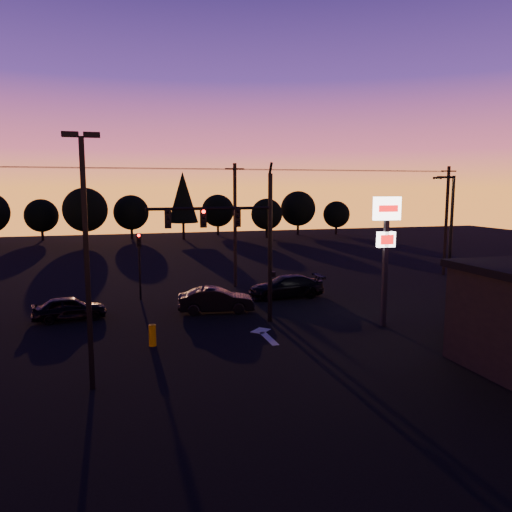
{
  "coord_description": "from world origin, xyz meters",
  "views": [
    {
      "loc": [
        -6.57,
        -21.31,
        7.26
      ],
      "look_at": [
        1.0,
        5.0,
        3.5
      ],
      "focal_mm": 35.0,
      "sensor_mm": 36.0,
      "label": 1
    }
  ],
  "objects_px": {
    "secondary_signal": "(139,256)",
    "parking_lot_light": "(86,245)",
    "car_left": "(70,308)",
    "traffic_signal_mast": "(241,232)",
    "car_mid": "(216,300)",
    "streetlight": "(450,233)",
    "bollard": "(152,335)",
    "car_right": "(286,286)",
    "suv_parked": "(495,326)",
    "pylon_sign": "(386,233)"
  },
  "relations": [
    {
      "from": "secondary_signal",
      "to": "parking_lot_light",
      "type": "relative_size",
      "value": 0.48
    },
    {
      "from": "car_left",
      "to": "traffic_signal_mast",
      "type": "bearing_deg",
      "value": -117.05
    },
    {
      "from": "traffic_signal_mast",
      "to": "car_mid",
      "type": "xyz_separation_m",
      "value": [
        -0.82,
        2.82,
        -4.21
      ]
    },
    {
      "from": "streetlight",
      "to": "bollard",
      "type": "distance_m",
      "value": 19.74
    },
    {
      "from": "parking_lot_light",
      "to": "car_mid",
      "type": "distance_m",
      "value": 12.66
    },
    {
      "from": "bollard",
      "to": "car_mid",
      "type": "distance_m",
      "value": 6.75
    },
    {
      "from": "car_mid",
      "to": "car_left",
      "type": "bearing_deg",
      "value": 94.7
    },
    {
      "from": "car_mid",
      "to": "car_right",
      "type": "relative_size",
      "value": 0.87
    },
    {
      "from": "secondary_signal",
      "to": "car_left",
      "type": "bearing_deg",
      "value": -134.24
    },
    {
      "from": "streetlight",
      "to": "car_left",
      "type": "xyz_separation_m",
      "value": [
        -22.95,
        1.84,
        -3.75
      ]
    },
    {
      "from": "suv_parked",
      "to": "pylon_sign",
      "type": "bearing_deg",
      "value": 145.61
    },
    {
      "from": "traffic_signal_mast",
      "to": "car_right",
      "type": "xyz_separation_m",
      "value": [
        4.45,
        5.48,
        -4.2
      ]
    },
    {
      "from": "suv_parked",
      "to": "bollard",
      "type": "bearing_deg",
      "value": 178.17
    },
    {
      "from": "pylon_sign",
      "to": "suv_parked",
      "type": "height_order",
      "value": "pylon_sign"
    },
    {
      "from": "parking_lot_light",
      "to": "streetlight",
      "type": "xyz_separation_m",
      "value": [
        21.41,
        8.5,
        -0.85
      ]
    },
    {
      "from": "parking_lot_light",
      "to": "suv_parked",
      "type": "height_order",
      "value": "parking_lot_light"
    },
    {
      "from": "car_left",
      "to": "car_right",
      "type": "distance_m",
      "value": 13.56
    },
    {
      "from": "bollard",
      "to": "suv_parked",
      "type": "height_order",
      "value": "suv_parked"
    },
    {
      "from": "suv_parked",
      "to": "traffic_signal_mast",
      "type": "bearing_deg",
      "value": 161.3
    },
    {
      "from": "streetlight",
      "to": "bollard",
      "type": "bearing_deg",
      "value": -167.88
    },
    {
      "from": "car_left",
      "to": "suv_parked",
      "type": "distance_m",
      "value": 21.99
    },
    {
      "from": "secondary_signal",
      "to": "car_left",
      "type": "height_order",
      "value": "secondary_signal"
    },
    {
      "from": "secondary_signal",
      "to": "bollard",
      "type": "relative_size",
      "value": 4.34
    },
    {
      "from": "bollard",
      "to": "car_right",
      "type": "xyz_separation_m",
      "value": [
        9.36,
        8.03,
        0.23
      ]
    },
    {
      "from": "car_mid",
      "to": "pylon_sign",
      "type": "bearing_deg",
      "value": -115.45
    },
    {
      "from": "car_left",
      "to": "pylon_sign",
      "type": "bearing_deg",
      "value": -116.55
    },
    {
      "from": "traffic_signal_mast",
      "to": "car_left",
      "type": "height_order",
      "value": "traffic_signal_mast"
    },
    {
      "from": "car_mid",
      "to": "secondary_signal",
      "type": "bearing_deg",
      "value": 49.52
    },
    {
      "from": "car_right",
      "to": "suv_parked",
      "type": "relative_size",
      "value": 0.97
    },
    {
      "from": "pylon_sign",
      "to": "traffic_signal_mast",
      "type": "bearing_deg",
      "value": 160.64
    },
    {
      "from": "secondary_signal",
      "to": "pylon_sign",
      "type": "distance_m",
      "value": 15.75
    },
    {
      "from": "bollard",
      "to": "suv_parked",
      "type": "relative_size",
      "value": 0.19
    },
    {
      "from": "secondary_signal",
      "to": "parking_lot_light",
      "type": "height_order",
      "value": "parking_lot_light"
    },
    {
      "from": "car_mid",
      "to": "suv_parked",
      "type": "height_order",
      "value": "suv_parked"
    },
    {
      "from": "traffic_signal_mast",
      "to": "bollard",
      "type": "relative_size",
      "value": 8.56
    },
    {
      "from": "secondary_signal",
      "to": "parking_lot_light",
      "type": "xyz_separation_m",
      "value": [
        -2.5,
        -14.49,
        2.41
      ]
    },
    {
      "from": "suv_parked",
      "to": "car_right",
      "type": "bearing_deg",
      "value": 129.96
    },
    {
      "from": "car_left",
      "to": "suv_parked",
      "type": "height_order",
      "value": "suv_parked"
    },
    {
      "from": "suv_parked",
      "to": "car_left",
      "type": "bearing_deg",
      "value": 165.59
    },
    {
      "from": "parking_lot_light",
      "to": "traffic_signal_mast",
      "type": "bearing_deg",
      "value": 43.37
    },
    {
      "from": "pylon_sign",
      "to": "bollard",
      "type": "bearing_deg",
      "value": -179.71
    },
    {
      "from": "pylon_sign",
      "to": "suv_parked",
      "type": "distance_m",
      "value": 6.78
    },
    {
      "from": "streetlight",
      "to": "car_left",
      "type": "height_order",
      "value": "streetlight"
    },
    {
      "from": "streetlight",
      "to": "car_mid",
      "type": "distance_m",
      "value": 15.34
    },
    {
      "from": "traffic_signal_mast",
      "to": "car_mid",
      "type": "relative_size",
      "value": 1.95
    },
    {
      "from": "car_left",
      "to": "suv_parked",
      "type": "bearing_deg",
      "value": -122.68
    },
    {
      "from": "streetlight",
      "to": "car_mid",
      "type": "height_order",
      "value": "streetlight"
    },
    {
      "from": "traffic_signal_mast",
      "to": "car_left",
      "type": "xyz_separation_m",
      "value": [
        -8.94,
        3.34,
        -4.27
      ]
    },
    {
      "from": "bollard",
      "to": "car_right",
      "type": "relative_size",
      "value": 0.2
    },
    {
      "from": "parking_lot_light",
      "to": "car_mid",
      "type": "bearing_deg",
      "value": 56.14
    }
  ]
}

